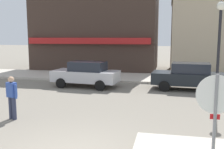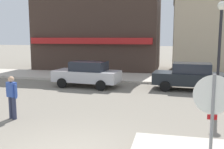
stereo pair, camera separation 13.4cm
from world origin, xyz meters
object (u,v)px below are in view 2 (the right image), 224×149
Objects in this scene: lamp_post at (220,39)px; parked_car_nearest at (87,74)px; pedestrian_crossing_near at (12,96)px; parked_car_second at (190,76)px; stop_sign at (213,111)px.

lamp_post reaches higher than parked_car_nearest.
lamp_post is at bearing 23.65° from pedestrian_crossing_near.
parked_car_second is 9.72m from pedestrian_crossing_near.
lamp_post is 7.95m from parked_car_nearest.
lamp_post is 8.65m from pedestrian_crossing_near.
parked_car_second is (-0.91, 3.60, -2.15)m from lamp_post.
stop_sign is 9.83m from parked_car_second.
parked_car_second is (6.02, 0.33, 0.00)m from parked_car_nearest.
stop_sign reaches higher than pedestrian_crossing_near.
stop_sign is at bearing -91.18° from parked_car_second.
stop_sign reaches higher than parked_car_second.
stop_sign is 7.19m from pedestrian_crossing_near.
lamp_post reaches higher than stop_sign.
pedestrian_crossing_near is (-6.58, 2.84, -0.65)m from stop_sign.
pedestrian_crossing_near is (-0.77, -6.64, 0.06)m from parked_car_nearest.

